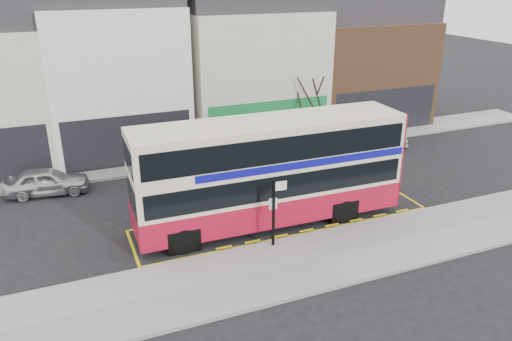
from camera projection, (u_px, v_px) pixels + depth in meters
name	position (u px, v px, depth m)	size (l,w,h in m)	color
ground	(297.00, 234.00, 22.24)	(120.00, 120.00, 0.00)	black
pavement	(323.00, 258.00, 20.23)	(40.00, 4.00, 0.15)	gray
kerb	(301.00, 236.00, 21.89)	(40.00, 0.15, 0.15)	gray
far_pavement	(219.00, 154.00, 31.65)	(50.00, 3.00, 0.15)	gray
road_markings	(282.00, 218.00, 23.61)	(14.00, 3.40, 0.01)	yellow
terrace_left	(113.00, 67.00, 31.18)	(8.00, 8.01, 11.80)	white
terrace_green_shop	(247.00, 62.00, 34.45)	(9.00, 8.01, 11.30)	beige
terrace_right	(358.00, 61.00, 37.81)	(9.00, 8.01, 10.30)	brown
double_decker_bus	(270.00, 170.00, 22.38)	(12.34, 3.06, 4.91)	beige
bus_stop_post	(275.00, 206.00, 20.42)	(0.74, 0.17, 2.99)	black
car_silver	(47.00, 181.00, 25.98)	(1.68, 4.18, 1.42)	#B8B7BD
car_grey	(233.00, 160.00, 29.12)	(1.31, 3.75, 1.23)	#484C51
car_white	(371.00, 138.00, 32.58)	(2.11, 5.18, 1.50)	silver
street_tree_right	(308.00, 84.00, 32.29)	(2.76, 2.76, 5.96)	black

